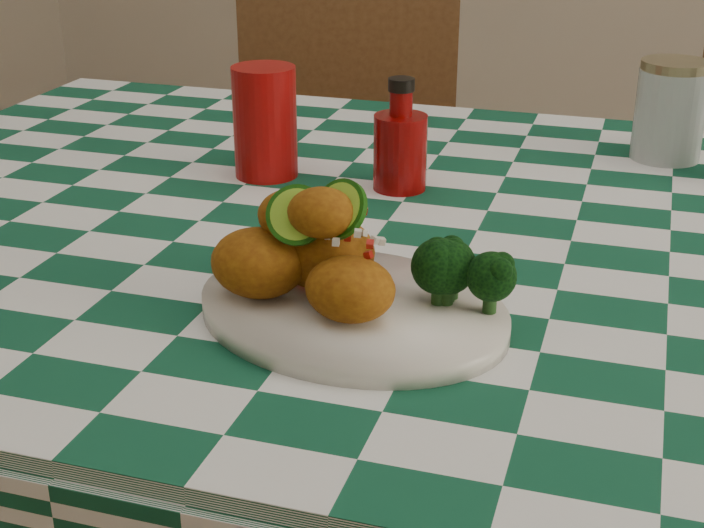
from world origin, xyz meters
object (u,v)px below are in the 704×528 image
(wooden_chair_left, at_px, (348,214))
(ketchup_bottle, at_px, (400,135))
(fried_chicken_pile, at_px, (326,244))
(plate, at_px, (352,311))
(mason_jar, at_px, (670,110))
(red_tumbler, at_px, (265,122))
(dining_table, at_px, (461,517))

(wooden_chair_left, bearing_deg, ketchup_bottle, -84.69)
(wooden_chair_left, bearing_deg, fried_chicken_pile, -91.14)
(plate, bearing_deg, mason_jar, 66.03)
(ketchup_bottle, height_order, wooden_chair_left, wooden_chair_left)
(plate, relative_size, red_tumbler, 2.08)
(plate, xyz_separation_m, mason_jar, (0.26, 0.59, 0.06))
(plate, bearing_deg, ketchup_bottle, 97.99)
(red_tumbler, bearing_deg, plate, -57.73)
(fried_chicken_pile, distance_m, red_tumbler, 0.41)
(mason_jar, bearing_deg, plate, -113.97)
(mason_jar, distance_m, wooden_chair_left, 0.79)
(mason_jar, bearing_deg, dining_table, -119.74)
(fried_chicken_pile, bearing_deg, ketchup_bottle, 94.15)
(red_tumbler, bearing_deg, fried_chicken_pile, -60.59)
(mason_jar, height_order, wooden_chair_left, wooden_chair_left)
(fried_chicken_pile, height_order, mason_jar, mason_jar)
(fried_chicken_pile, bearing_deg, dining_table, 69.67)
(fried_chicken_pile, height_order, ketchup_bottle, ketchup_bottle)
(mason_jar, bearing_deg, red_tumbler, -154.97)
(plate, xyz_separation_m, fried_chicken_pile, (-0.02, 0.00, 0.06))
(dining_table, relative_size, red_tumbler, 11.81)
(plate, bearing_deg, wooden_chair_left, 107.69)
(red_tumbler, height_order, mason_jar, red_tumbler)
(plate, relative_size, fried_chicken_pile, 1.78)
(dining_table, height_order, mason_jar, mason_jar)
(mason_jar, bearing_deg, fried_chicken_pile, -115.92)
(fried_chicken_pile, relative_size, red_tumbler, 1.17)
(red_tumbler, bearing_deg, mason_jar, 25.03)
(ketchup_bottle, distance_m, wooden_chair_left, 0.77)
(red_tumbler, bearing_deg, ketchup_bottle, 0.27)
(ketchup_bottle, relative_size, mason_jar, 1.04)
(dining_table, bearing_deg, fried_chicken_pile, -110.33)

